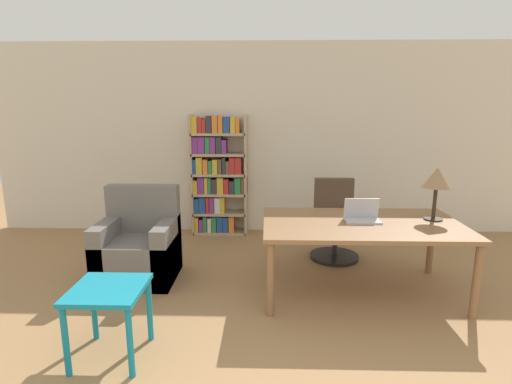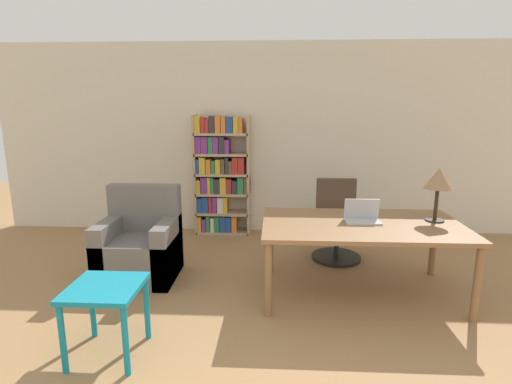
{
  "view_description": "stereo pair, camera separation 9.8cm",
  "coord_description": "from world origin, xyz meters",
  "px_view_note": "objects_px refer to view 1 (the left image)",
  "views": [
    {
      "loc": [
        -0.04,
        -1.24,
        1.82
      ],
      "look_at": [
        -0.14,
        2.69,
        0.97
      ],
      "focal_mm": 28.0,
      "sensor_mm": 36.0,
      "label": 1
    },
    {
      "loc": [
        0.06,
        -1.24,
        1.82
      ],
      "look_at": [
        -0.14,
        2.69,
        0.97
      ],
      "focal_mm": 28.0,
      "sensor_mm": 36.0,
      "label": 2
    }
  ],
  "objects_px": {
    "desk": "(361,229)",
    "laptop": "(362,216)",
    "side_table_blue": "(109,300)",
    "bookshelf": "(217,176)",
    "table_lamp": "(437,179)",
    "armchair": "(139,249)",
    "office_chair": "(335,225)"
  },
  "relations": [
    {
      "from": "desk",
      "to": "laptop",
      "type": "relative_size",
      "value": 5.64
    },
    {
      "from": "side_table_blue",
      "to": "bookshelf",
      "type": "xyz_separation_m",
      "value": [
        0.43,
        2.97,
        0.39
      ]
    },
    {
      "from": "laptop",
      "to": "table_lamp",
      "type": "bearing_deg",
      "value": 4.89
    },
    {
      "from": "laptop",
      "to": "armchair",
      "type": "bearing_deg",
      "value": 174.34
    },
    {
      "from": "table_lamp",
      "to": "side_table_blue",
      "type": "xyz_separation_m",
      "value": [
        -2.78,
        -1.22,
        -0.68
      ]
    },
    {
      "from": "table_lamp",
      "to": "office_chair",
      "type": "relative_size",
      "value": 0.55
    },
    {
      "from": "side_table_blue",
      "to": "bookshelf",
      "type": "height_order",
      "value": "bookshelf"
    },
    {
      "from": "armchair",
      "to": "bookshelf",
      "type": "xyz_separation_m",
      "value": [
        0.65,
        1.58,
        0.52
      ]
    },
    {
      "from": "desk",
      "to": "armchair",
      "type": "relative_size",
      "value": 1.95
    },
    {
      "from": "office_chair",
      "to": "bookshelf",
      "type": "height_order",
      "value": "bookshelf"
    },
    {
      "from": "laptop",
      "to": "office_chair",
      "type": "bearing_deg",
      "value": 96.19
    },
    {
      "from": "office_chair",
      "to": "armchair",
      "type": "height_order",
      "value": "armchair"
    },
    {
      "from": "office_chair",
      "to": "bookshelf",
      "type": "relative_size",
      "value": 0.56
    },
    {
      "from": "laptop",
      "to": "table_lamp",
      "type": "distance_m",
      "value": 0.8
    },
    {
      "from": "laptop",
      "to": "side_table_blue",
      "type": "bearing_deg",
      "value": -150.72
    },
    {
      "from": "table_lamp",
      "to": "bookshelf",
      "type": "height_order",
      "value": "bookshelf"
    },
    {
      "from": "table_lamp",
      "to": "office_chair",
      "type": "height_order",
      "value": "table_lamp"
    },
    {
      "from": "bookshelf",
      "to": "desk",
      "type": "bearing_deg",
      "value": -48.58
    },
    {
      "from": "armchair",
      "to": "table_lamp",
      "type": "bearing_deg",
      "value": -3.18
    },
    {
      "from": "bookshelf",
      "to": "armchair",
      "type": "bearing_deg",
      "value": -112.55
    },
    {
      "from": "desk",
      "to": "bookshelf",
      "type": "relative_size",
      "value": 1.11
    },
    {
      "from": "laptop",
      "to": "table_lamp",
      "type": "xyz_separation_m",
      "value": [
        0.71,
        0.06,
        0.36
      ]
    },
    {
      "from": "desk",
      "to": "side_table_blue",
      "type": "relative_size",
      "value": 3.44
    },
    {
      "from": "desk",
      "to": "office_chair",
      "type": "xyz_separation_m",
      "value": [
        -0.09,
        0.97,
        -0.25
      ]
    },
    {
      "from": "laptop",
      "to": "desk",
      "type": "bearing_deg",
      "value": -102.42
    },
    {
      "from": "desk",
      "to": "table_lamp",
      "type": "distance_m",
      "value": 0.87
    },
    {
      "from": "table_lamp",
      "to": "armchair",
      "type": "relative_size",
      "value": 0.53
    },
    {
      "from": "desk",
      "to": "bookshelf",
      "type": "height_order",
      "value": "bookshelf"
    },
    {
      "from": "office_chair",
      "to": "bookshelf",
      "type": "xyz_separation_m",
      "value": [
        -1.54,
        0.88,
        0.44
      ]
    },
    {
      "from": "armchair",
      "to": "bookshelf",
      "type": "bearing_deg",
      "value": 67.45
    },
    {
      "from": "desk",
      "to": "office_chair",
      "type": "height_order",
      "value": "office_chair"
    },
    {
      "from": "bookshelf",
      "to": "office_chair",
      "type": "bearing_deg",
      "value": -29.71
    }
  ]
}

